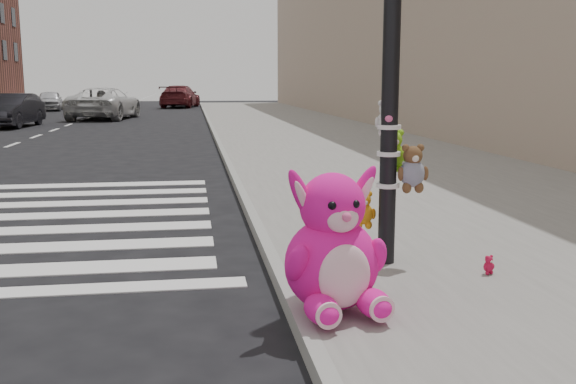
{
  "coord_description": "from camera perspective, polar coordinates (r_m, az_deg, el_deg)",
  "views": [
    {
      "loc": [
        0.78,
        -3.96,
        1.86
      ],
      "look_at": [
        1.73,
        2.38,
        0.75
      ],
      "focal_mm": 40.0,
      "sensor_mm": 36.0,
      "label": 1
    }
  ],
  "objects": [
    {
      "name": "ground",
      "position": [
        4.45,
        -18.54,
        -15.42
      ],
      "size": [
        120.0,
        120.0,
        0.0
      ],
      "primitive_type": "plane",
      "color": "black",
      "rests_on": "ground"
    },
    {
      "name": "sidewalk_near",
      "position": [
        14.69,
        8.22,
        2.71
      ],
      "size": [
        7.0,
        80.0,
        0.14
      ],
      "primitive_type": "cube",
      "color": "slate",
      "rests_on": "ground"
    },
    {
      "name": "curb_edge",
      "position": [
        14.1,
        -5.35,
        2.47
      ],
      "size": [
        0.12,
        80.0,
        0.15
      ],
      "primitive_type": "cube",
      "color": "gray",
      "rests_on": "ground"
    },
    {
      "name": "signal_pole",
      "position": [
        6.07,
        9.28,
        8.65
      ],
      "size": [
        0.7,
        0.5,
        4.0
      ],
      "color": "black",
      "rests_on": "sidewalk_near"
    },
    {
      "name": "pink_bunny",
      "position": [
        4.81,
        4.07,
        -5.39
      ],
      "size": [
        0.81,
        0.92,
        1.12
      ],
      "rotation": [
        0.0,
        0.0,
        0.18
      ],
      "color": "#FF159D",
      "rests_on": "sidewalk_near"
    },
    {
      "name": "red_teddy",
      "position": [
        6.08,
        17.41,
        -6.19
      ],
      "size": [
        0.14,
        0.12,
        0.18
      ],
      "primitive_type": null,
      "rotation": [
        0.0,
        0.0,
        0.33
      ],
      "color": "#C7133C",
      "rests_on": "sidewalk_near"
    },
    {
      "name": "car_dark_far",
      "position": [
        28.88,
        -23.36,
        6.68
      ],
      "size": [
        1.84,
        4.3,
        1.38
      ],
      "primitive_type": "imported",
      "rotation": [
        0.0,
        0.0,
        -0.09
      ],
      "color": "black",
      "rests_on": "ground"
    },
    {
      "name": "car_white_near",
      "position": [
        33.65,
        -15.98,
        7.58
      ],
      "size": [
        3.4,
        5.95,
        1.56
      ],
      "primitive_type": "imported",
      "rotation": [
        0.0,
        0.0,
        2.99
      ],
      "color": "silver",
      "rests_on": "ground"
    },
    {
      "name": "car_maroon_near",
      "position": [
        47.67,
        -9.57,
        8.37
      ],
      "size": [
        3.13,
        5.75,
        1.58
      ],
      "primitive_type": "imported",
      "rotation": [
        0.0,
        0.0,
        2.97
      ],
      "color": "maroon",
      "rests_on": "ground"
    },
    {
      "name": "car_silver_deep",
      "position": [
        44.59,
        -20.44,
        7.63
      ],
      "size": [
        2.0,
        3.98,
        1.3
      ],
      "primitive_type": "imported",
      "rotation": [
        0.0,
        0.0,
        0.12
      ],
      "color": "silver",
      "rests_on": "ground"
    }
  ]
}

